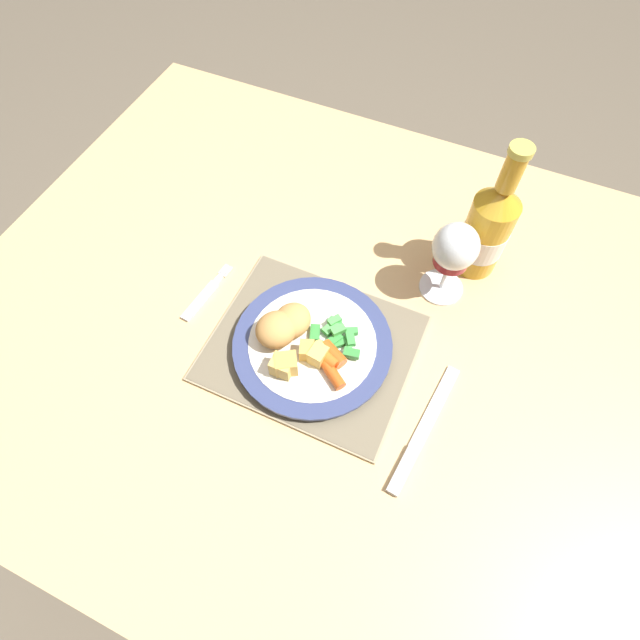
% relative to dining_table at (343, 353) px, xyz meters
% --- Properties ---
extents(ground_plane, '(6.00, 6.00, 0.00)m').
position_rel_dining_table_xyz_m(ground_plane, '(0.00, 0.00, -0.65)').
color(ground_plane, brown).
extents(dining_table, '(1.25, 0.97, 0.74)m').
position_rel_dining_table_xyz_m(dining_table, '(0.00, 0.00, 0.00)').
color(dining_table, tan).
rests_on(dining_table, ground).
extents(placemat, '(0.30, 0.25, 0.01)m').
position_rel_dining_table_xyz_m(placemat, '(-0.03, -0.05, 0.09)').
color(placemat, gray).
rests_on(placemat, dining_table).
extents(dinner_plate, '(0.24, 0.24, 0.02)m').
position_rel_dining_table_xyz_m(dinner_plate, '(-0.03, -0.06, 0.10)').
color(dinner_plate, silver).
rests_on(dinner_plate, placemat).
extents(breaded_croquettes, '(0.09, 0.10, 0.05)m').
position_rel_dining_table_xyz_m(breaded_croquettes, '(-0.08, -0.06, 0.14)').
color(breaded_croquettes, tan).
rests_on(breaded_croquettes, dinner_plate).
extents(green_beans_pile, '(0.09, 0.06, 0.02)m').
position_rel_dining_table_xyz_m(green_beans_pile, '(0.00, -0.04, 0.12)').
color(green_beans_pile, '#338438').
rests_on(green_beans_pile, dinner_plate).
extents(glazed_carrots, '(0.06, 0.07, 0.02)m').
position_rel_dining_table_xyz_m(glazed_carrots, '(0.01, -0.08, 0.12)').
color(glazed_carrots, orange).
rests_on(glazed_carrots, dinner_plate).
extents(fork, '(0.03, 0.12, 0.01)m').
position_rel_dining_table_xyz_m(fork, '(-0.23, -0.04, 0.09)').
color(fork, silver).
rests_on(fork, dining_table).
extents(table_knife, '(0.04, 0.21, 0.01)m').
position_rel_dining_table_xyz_m(table_knife, '(0.16, -0.12, 0.09)').
color(table_knife, silver).
rests_on(table_knife, dining_table).
extents(wine_glass, '(0.07, 0.07, 0.14)m').
position_rel_dining_table_xyz_m(wine_glass, '(0.12, 0.14, 0.19)').
color(wine_glass, silver).
rests_on(wine_glass, dining_table).
extents(bottle, '(0.07, 0.07, 0.25)m').
position_rel_dining_table_xyz_m(bottle, '(0.15, 0.21, 0.18)').
color(bottle, gold).
rests_on(bottle, dining_table).
extents(roast_potatoes, '(0.07, 0.07, 0.03)m').
position_rel_dining_table_xyz_m(roast_potatoes, '(-0.03, -0.10, 0.13)').
color(roast_potatoes, '#DBB256').
rests_on(roast_potatoes, dinner_plate).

